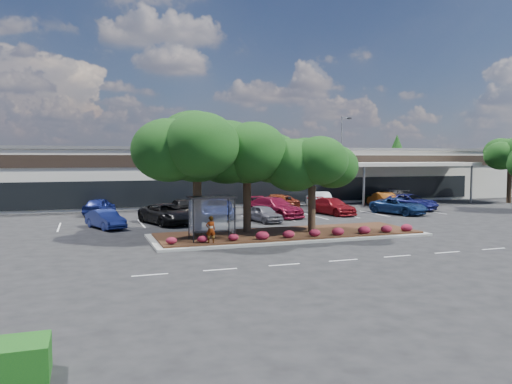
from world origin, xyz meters
name	(u,v)px	position (x,y,z in m)	size (l,w,h in m)	color
ground	(346,244)	(0.00, 0.00, 0.00)	(160.00, 160.00, 0.00)	black
retail_store	(210,174)	(0.06, 33.91, 3.15)	(80.40, 25.20, 6.25)	beige
landscape_island	(289,234)	(-2.00, 4.00, 0.12)	(18.00, 6.00, 0.26)	gray
lane_markings	(279,223)	(-0.14, 10.42, 0.01)	(33.12, 20.06, 0.01)	silver
shrub_row	(302,233)	(-2.00, 1.90, 0.51)	(17.00, 0.80, 0.50)	maroon
bus_shelter	(211,205)	(-7.50, 2.95, 2.31)	(2.75, 1.55, 2.59)	black
island_tree_west	(197,173)	(-8.00, 4.50, 4.21)	(7.20, 7.20, 7.89)	black
island_tree_mid	(247,176)	(-4.50, 5.20, 3.92)	(6.60, 6.60, 7.32)	black
island_tree_east	(312,183)	(-0.50, 3.70, 3.51)	(5.80, 5.80, 6.50)	black
tree_east_far	(510,169)	(31.00, 18.00, 3.81)	(6.40, 6.40, 7.62)	black
conifer_north_east	(397,161)	(34.00, 44.00, 4.50)	(3.96, 3.96, 9.00)	black
person_waiting	(211,230)	(-7.84, 1.70, 1.04)	(0.57, 0.37, 1.56)	#594C47
light_pole	(342,164)	(14.02, 26.01, 4.41)	(1.43, 0.50, 9.95)	gray
car_0	(105,219)	(-13.26, 11.58, 0.69)	(1.45, 4.16, 1.37)	navy
car_1	(166,214)	(-8.67, 12.61, 0.79)	(2.62, 5.67, 1.58)	black
car_2	(217,209)	(-4.03, 14.91, 0.83)	(2.75, 5.97, 1.66)	navy
car_3	(275,207)	(0.91, 14.09, 0.85)	(2.39, 5.89, 1.71)	maroon
car_4	(264,214)	(-1.10, 11.32, 0.67)	(1.59, 3.94, 1.34)	slate
car_6	(332,206)	(6.54, 14.18, 0.75)	(2.09, 5.15, 1.49)	maroon
car_7	(399,206)	(12.39, 12.45, 0.74)	(2.45, 5.31, 1.47)	navy
car_8	(410,202)	(15.61, 15.23, 0.78)	(2.58, 5.59, 1.55)	navy
car_9	(99,206)	(-13.41, 20.60, 0.78)	(1.85, 4.59, 1.57)	navy
car_11	(181,206)	(-6.39, 18.84, 0.75)	(1.77, 4.39, 1.50)	black
car_12	(276,202)	(3.20, 19.52, 0.79)	(2.22, 5.46, 1.58)	maroon
car_13	(282,202)	(4.16, 20.47, 0.70)	(2.31, 5.01, 1.39)	maroon
car_14	(318,200)	(8.02, 20.03, 0.84)	(1.78, 5.11, 1.68)	#999FA3
car_15	(382,200)	(14.53, 18.38, 0.78)	(1.64, 4.71, 1.55)	#65300A
car_16	(381,198)	(16.40, 21.40, 0.68)	(2.26, 4.90, 1.36)	#194523
car_17	(388,196)	(17.63, 22.02, 0.86)	(2.40, 5.91, 1.71)	#505056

